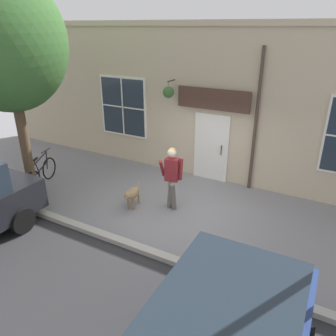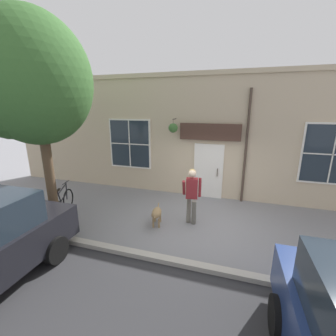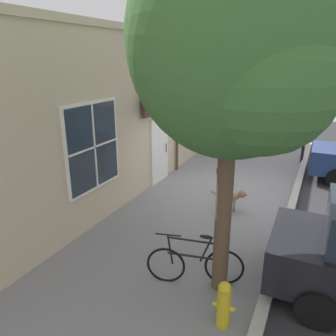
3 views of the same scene
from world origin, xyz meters
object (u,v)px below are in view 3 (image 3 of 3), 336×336
object	(u,v)px
dog_on_leash	(231,196)
leaning_bicycle	(195,264)
pedestrian_walking	(225,161)
street_tree_by_curb	(239,47)
fire_hydrant	(224,304)
street_lamp	(313,73)

from	to	relation	value
dog_on_leash	leaning_bicycle	world-z (taller)	leaning_bicycle
pedestrian_walking	leaning_bicycle	bearing A→B (deg)	-80.66
street_tree_by_curb	pedestrian_walking	bearing A→B (deg)	106.58
street_tree_by_curb	fire_hydrant	xyz separation A→B (m)	(0.22, -0.78, -3.60)
street_tree_by_curb	leaning_bicycle	world-z (taller)	street_tree_by_curb
leaning_bicycle	street_lamp	size ratio (longest dim) A/B	0.32
dog_on_leash	leaning_bicycle	distance (m)	3.18
fire_hydrant	leaning_bicycle	bearing A→B (deg)	135.01
dog_on_leash	fire_hydrant	xyz separation A→B (m)	(0.98, -3.93, -0.00)
street_tree_by_curb	street_lamp	size ratio (longest dim) A/B	1.13
leaning_bicycle	dog_on_leash	bearing A→B (deg)	93.99
street_tree_by_curb	fire_hydrant	distance (m)	3.69
leaning_bicycle	street_lamp	world-z (taller)	street_lamp
street_lamp	fire_hydrant	world-z (taller)	street_lamp
dog_on_leash	street_lamp	xyz separation A→B (m)	(1.36, 5.30, 2.94)
dog_on_leash	leaning_bicycle	size ratio (longest dim) A/B	0.59
pedestrian_walking	dog_on_leash	xyz separation A→B (m)	(0.46, -0.95, -0.64)
street_lamp	street_tree_by_curb	bearing A→B (deg)	-94.02
leaning_bicycle	street_lamp	xyz separation A→B (m)	(1.14, 8.47, 2.96)
leaning_bicycle	fire_hydrant	bearing A→B (deg)	-44.99
pedestrian_walking	street_tree_by_curb	xyz separation A→B (m)	(1.22, -4.10, 2.96)
dog_on_leash	fire_hydrant	bearing A→B (deg)	-76.00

